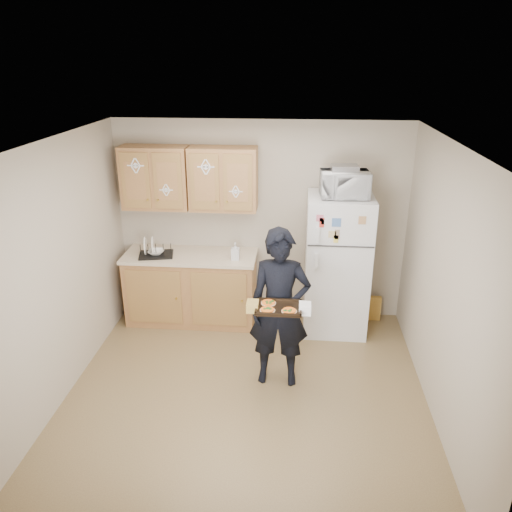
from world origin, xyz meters
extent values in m
plane|color=brown|center=(0.00, 0.00, 0.00)|extent=(3.60, 3.60, 0.00)
plane|color=silver|center=(0.00, 0.00, 2.50)|extent=(3.60, 3.60, 0.00)
cube|color=#AFA18E|center=(0.00, 1.80, 1.25)|extent=(3.60, 0.04, 2.50)
cube|color=#AFA18E|center=(0.00, -1.80, 1.25)|extent=(3.60, 0.04, 2.50)
cube|color=#AFA18E|center=(-1.80, 0.00, 1.25)|extent=(0.04, 3.60, 2.50)
cube|color=#AFA18E|center=(1.80, 0.00, 1.25)|extent=(0.04, 3.60, 2.50)
cube|color=white|center=(0.95, 1.43, 0.85)|extent=(0.75, 0.70, 1.70)
cube|color=brown|center=(-0.85, 1.48, 0.43)|extent=(1.60, 0.60, 0.86)
cube|color=beige|center=(-0.85, 1.48, 0.88)|extent=(1.64, 0.64, 0.04)
cube|color=brown|center=(-1.25, 1.61, 1.83)|extent=(0.80, 0.33, 0.75)
cube|color=brown|center=(-0.43, 1.61, 1.83)|extent=(0.80, 0.33, 0.75)
cube|color=#D9C04C|center=(1.47, 1.67, 0.16)|extent=(0.20, 0.07, 0.32)
imported|color=black|center=(0.31, 0.27, 0.83)|extent=(0.61, 0.40, 1.67)
cube|color=black|center=(0.31, -0.03, 1.00)|extent=(0.43, 0.32, 0.04)
cylinder|color=orange|center=(0.21, -0.10, 1.02)|extent=(0.14, 0.14, 0.02)
cylinder|color=orange|center=(0.41, -0.10, 1.02)|extent=(0.14, 0.14, 0.02)
cylinder|color=orange|center=(0.22, 0.04, 1.02)|extent=(0.14, 0.14, 0.02)
imported|color=white|center=(0.97, 1.38, 1.85)|extent=(0.56, 0.40, 0.30)
cube|color=#A8A8AF|center=(0.96, 1.41, 2.03)|extent=(0.31, 0.23, 0.06)
cube|color=black|center=(-1.26, 1.41, 0.98)|extent=(0.46, 0.38, 0.16)
imported|color=white|center=(-1.26, 1.41, 0.94)|extent=(0.22, 0.22, 0.05)
imported|color=white|center=(-0.27, 1.37, 1.01)|extent=(0.10, 0.10, 0.21)
camera|label=1|loc=(0.47, -4.15, 3.19)|focal=35.00mm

